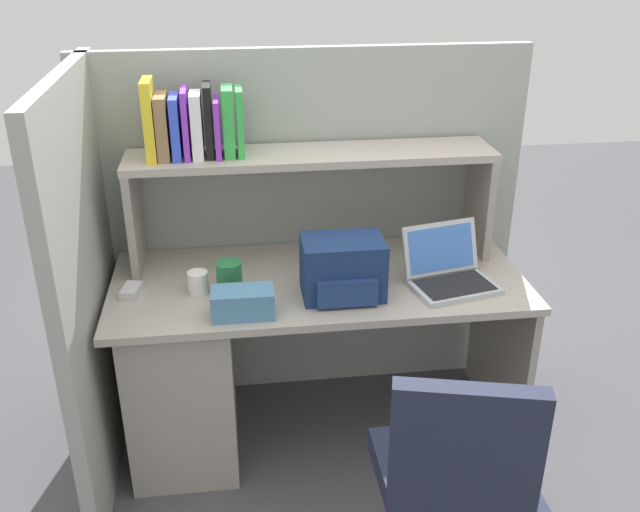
{
  "coord_description": "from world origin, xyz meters",
  "views": [
    {
      "loc": [
        -0.31,
        -2.42,
        1.98
      ],
      "look_at": [
        0.0,
        -0.05,
        0.85
      ],
      "focal_mm": 39.47,
      "sensor_mm": 36.0,
      "label": 1
    }
  ],
  "objects_px": {
    "computer_mouse": "(131,290)",
    "snack_canister": "(229,278)",
    "tissue_box": "(243,303)",
    "laptop": "(449,272)",
    "backpack": "(343,269)",
    "office_chair": "(452,506)",
    "paper_cup": "(198,282)"
  },
  "relations": [
    {
      "from": "computer_mouse",
      "to": "snack_canister",
      "type": "height_order",
      "value": "snack_canister"
    },
    {
      "from": "tissue_box",
      "to": "snack_canister",
      "type": "height_order",
      "value": "snack_canister"
    },
    {
      "from": "laptop",
      "to": "backpack",
      "type": "height_order",
      "value": "backpack"
    },
    {
      "from": "tissue_box",
      "to": "office_chair",
      "type": "xyz_separation_m",
      "value": [
        0.59,
        -0.65,
        -0.39
      ]
    },
    {
      "from": "paper_cup",
      "to": "tissue_box",
      "type": "relative_size",
      "value": 0.38
    },
    {
      "from": "snack_canister",
      "to": "laptop",
      "type": "bearing_deg",
      "value": -2.29
    },
    {
      "from": "backpack",
      "to": "office_chair",
      "type": "xyz_separation_m",
      "value": [
        0.22,
        -0.75,
        -0.44
      ]
    },
    {
      "from": "laptop",
      "to": "office_chair",
      "type": "height_order",
      "value": "laptop"
    },
    {
      "from": "backpack",
      "to": "tissue_box",
      "type": "height_order",
      "value": "backpack"
    },
    {
      "from": "backpack",
      "to": "paper_cup",
      "type": "distance_m",
      "value": 0.54
    },
    {
      "from": "backpack",
      "to": "computer_mouse",
      "type": "xyz_separation_m",
      "value": [
        -0.78,
        0.11,
        -0.09
      ]
    },
    {
      "from": "paper_cup",
      "to": "office_chair",
      "type": "bearing_deg",
      "value": -48.28
    },
    {
      "from": "snack_canister",
      "to": "backpack",
      "type": "bearing_deg",
      "value": -9.13
    },
    {
      "from": "laptop",
      "to": "office_chair",
      "type": "distance_m",
      "value": 0.9
    },
    {
      "from": "paper_cup",
      "to": "tissue_box",
      "type": "distance_m",
      "value": 0.25
    },
    {
      "from": "backpack",
      "to": "tissue_box",
      "type": "xyz_separation_m",
      "value": [
        -0.37,
        -0.1,
        -0.06
      ]
    },
    {
      "from": "paper_cup",
      "to": "office_chair",
      "type": "relative_size",
      "value": 0.09
    },
    {
      "from": "backpack",
      "to": "laptop",
      "type": "bearing_deg",
      "value": 4.63
    },
    {
      "from": "backpack",
      "to": "snack_canister",
      "type": "xyz_separation_m",
      "value": [
        -0.42,
        0.07,
        -0.04
      ]
    },
    {
      "from": "office_chair",
      "to": "paper_cup",
      "type": "bearing_deg",
      "value": -34.15
    },
    {
      "from": "backpack",
      "to": "paper_cup",
      "type": "height_order",
      "value": "backpack"
    },
    {
      "from": "backpack",
      "to": "snack_canister",
      "type": "height_order",
      "value": "backpack"
    },
    {
      "from": "paper_cup",
      "to": "office_chair",
      "type": "height_order",
      "value": "office_chair"
    },
    {
      "from": "computer_mouse",
      "to": "snack_canister",
      "type": "distance_m",
      "value": 0.37
    },
    {
      "from": "backpack",
      "to": "snack_canister",
      "type": "distance_m",
      "value": 0.42
    },
    {
      "from": "snack_canister",
      "to": "office_chair",
      "type": "relative_size",
      "value": 0.14
    },
    {
      "from": "snack_canister",
      "to": "computer_mouse",
      "type": "bearing_deg",
      "value": 173.75
    },
    {
      "from": "backpack",
      "to": "office_chair",
      "type": "relative_size",
      "value": 0.32
    },
    {
      "from": "computer_mouse",
      "to": "backpack",
      "type": "bearing_deg",
      "value": 3.91
    },
    {
      "from": "laptop",
      "to": "computer_mouse",
      "type": "distance_m",
      "value": 1.2
    },
    {
      "from": "computer_mouse",
      "to": "paper_cup",
      "type": "distance_m",
      "value": 0.25
    },
    {
      "from": "snack_canister",
      "to": "office_chair",
      "type": "bearing_deg",
      "value": -52.22
    }
  ]
}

